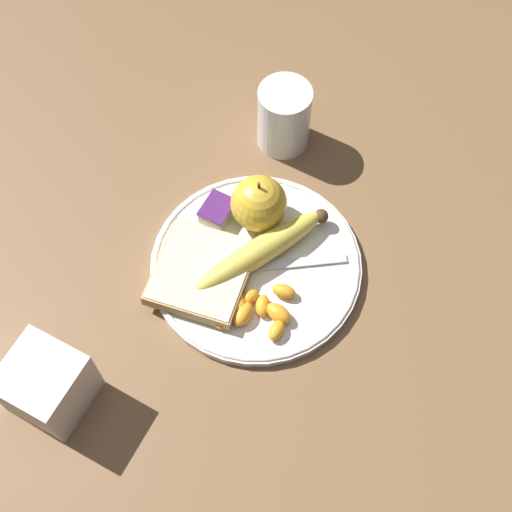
{
  "coord_description": "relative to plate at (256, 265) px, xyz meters",
  "views": [
    {
      "loc": [
        0.36,
        0.19,
        0.8
      ],
      "look_at": [
        0.0,
        0.0,
        0.03
      ],
      "focal_mm": 50.0,
      "sensor_mm": 36.0,
      "label": 1
    }
  ],
  "objects": [
    {
      "name": "orange_segment_1",
      "position": [
        0.05,
        0.02,
        0.01
      ],
      "size": [
        0.03,
        0.02,
        0.01
      ],
      "color": "orange",
      "rests_on": "plate"
    },
    {
      "name": "condiment_caddy",
      "position": [
        0.25,
        -0.12,
        0.03
      ],
      "size": [
        0.08,
        0.08,
        0.08
      ],
      "color": "silver",
      "rests_on": "ground_plane"
    },
    {
      "name": "apple",
      "position": [
        -0.06,
        -0.03,
        0.04
      ],
      "size": [
        0.07,
        0.07,
        0.08
      ],
      "color": "gold",
      "rests_on": "plate"
    },
    {
      "name": "orange_segment_3",
      "position": [
        0.07,
        0.02,
        0.01
      ],
      "size": [
        0.03,
        0.02,
        0.02
      ],
      "color": "orange",
      "rests_on": "plate"
    },
    {
      "name": "bread_slice",
      "position": [
        0.05,
        -0.05,
        0.02
      ],
      "size": [
        0.13,
        0.13,
        0.02
      ],
      "color": "tan",
      "rests_on": "plate"
    },
    {
      "name": "jam_packet",
      "position": [
        -0.04,
        -0.08,
        0.01
      ],
      "size": [
        0.04,
        0.04,
        0.02
      ],
      "color": "silver",
      "rests_on": "plate"
    },
    {
      "name": "orange_segment_4",
      "position": [
        0.02,
        0.05,
        0.01
      ],
      "size": [
        0.02,
        0.03,
        0.02
      ],
      "color": "orange",
      "rests_on": "plate"
    },
    {
      "name": "juice_glass",
      "position": [
        -0.2,
        -0.06,
        0.04
      ],
      "size": [
        0.07,
        0.07,
        0.1
      ],
      "color": "silver",
      "rests_on": "ground_plane"
    },
    {
      "name": "banana",
      "position": [
        -0.01,
        0.0,
        0.02
      ],
      "size": [
        0.19,
        0.12,
        0.03
      ],
      "color": "#E0CC4C",
      "rests_on": "plate"
    },
    {
      "name": "orange_segment_2",
      "position": [
        0.06,
        0.01,
        0.01
      ],
      "size": [
        0.04,
        0.04,
        0.02
      ],
      "color": "orange",
      "rests_on": "plate"
    },
    {
      "name": "plate",
      "position": [
        0.0,
        0.0,
        0.0
      ],
      "size": [
        0.26,
        0.26,
        0.01
      ],
      "color": "silver",
      "rests_on": "ground_plane"
    },
    {
      "name": "ground_plane",
      "position": [
        0.0,
        0.0,
        -0.01
      ],
      "size": [
        3.0,
        3.0,
        0.0
      ],
      "primitive_type": "plane",
      "color": "brown"
    },
    {
      "name": "fork",
      "position": [
        0.0,
        0.01,
        0.01
      ],
      "size": [
        0.12,
        0.16,
        0.0
      ],
      "rotation": [
        0.0,
        0.0,
        11.6
      ],
      "color": "silver",
      "rests_on": "plate"
    },
    {
      "name": "orange_segment_0",
      "position": [
        0.05,
        0.06,
        0.01
      ],
      "size": [
        0.03,
        0.04,
        0.02
      ],
      "color": "orange",
      "rests_on": "plate"
    },
    {
      "name": "orange_segment_7",
      "position": [
        0.09,
        0.0,
        0.01
      ],
      "size": [
        0.03,
        0.02,
        0.01
      ],
      "color": "orange",
      "rests_on": "plate"
    },
    {
      "name": "orange_segment_8",
      "position": [
        0.05,
        -0.01,
        0.01
      ],
      "size": [
        0.03,
        0.03,
        0.02
      ],
      "color": "orange",
      "rests_on": "plate"
    },
    {
      "name": "orange_segment_5",
      "position": [
        0.07,
        0.06,
        0.01
      ],
      "size": [
        0.03,
        0.02,
        0.02
      ],
      "color": "orange",
      "rests_on": "plate"
    },
    {
      "name": "orange_segment_6",
      "position": [
        0.05,
        0.04,
        0.01
      ],
      "size": [
        0.03,
        0.03,
        0.02
      ],
      "color": "orange",
      "rests_on": "plate"
    }
  ]
}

